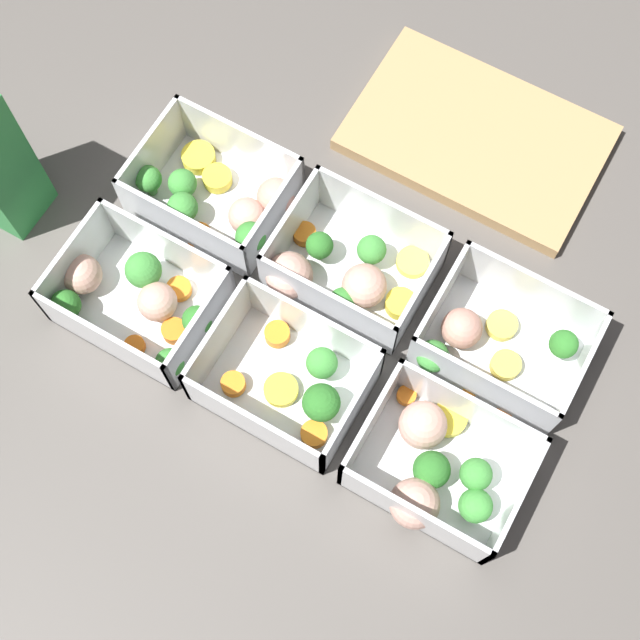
{
  "coord_description": "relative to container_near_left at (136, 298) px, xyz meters",
  "views": [
    {
      "loc": [
        0.16,
        -0.28,
        0.88
      ],
      "look_at": [
        0.0,
        0.0,
        0.03
      ],
      "focal_mm": 50.0,
      "sensor_mm": 36.0,
      "label": 1
    }
  ],
  "objects": [
    {
      "name": "container_near_center",
      "position": [
        0.19,
        0.0,
        -0.0
      ],
      "size": [
        0.16,
        0.12,
        0.07
      ],
      "color": "white",
      "rests_on": "ground_plane"
    },
    {
      "name": "container_far_center",
      "position": [
        0.17,
        0.13,
        -0.0
      ],
      "size": [
        0.17,
        0.14,
        0.07
      ],
      "color": "white",
      "rests_on": "ground_plane"
    },
    {
      "name": "ground_plane",
      "position": [
        0.18,
        0.07,
        -0.03
      ],
      "size": [
        4.0,
        4.0,
        0.0
      ],
      "primitive_type": "plane",
      "color": "#56514C"
    },
    {
      "name": "cutting_board",
      "position": [
        0.22,
        0.36,
        -0.02
      ],
      "size": [
        0.28,
        0.18,
        0.02
      ],
      "color": "tan",
      "rests_on": "ground_plane"
    },
    {
      "name": "container_near_right",
      "position": [
        0.35,
        -0.0,
        0.0
      ],
      "size": [
        0.16,
        0.15,
        0.07
      ],
      "color": "white",
      "rests_on": "ground_plane"
    },
    {
      "name": "container_near_left",
      "position": [
        0.0,
        0.0,
        0.0
      ],
      "size": [
        0.18,
        0.12,
        0.07
      ],
      "color": "white",
      "rests_on": "ground_plane"
    },
    {
      "name": "container_far_right",
      "position": [
        0.34,
        0.14,
        -0.0
      ],
      "size": [
        0.16,
        0.13,
        0.07
      ],
      "color": "white",
      "rests_on": "ground_plane"
    },
    {
      "name": "container_far_left",
      "position": [
        0.01,
        0.14,
        -0.0
      ],
      "size": [
        0.17,
        0.13,
        0.07
      ],
      "color": "white",
      "rests_on": "ground_plane"
    }
  ]
}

